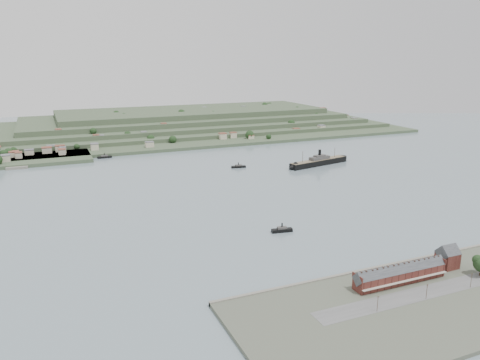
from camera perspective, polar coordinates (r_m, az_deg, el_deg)
name	(u,v)px	position (r m, az deg, el deg)	size (l,w,h in m)	color
ground	(272,198)	(402.72, 3.94, -2.22)	(1400.00, 1400.00, 0.00)	slate
near_shore	(441,296)	(262.69, 23.26, -12.90)	(220.00, 80.00, 2.60)	#4C5142
terrace_row	(400,274)	(265.37, 18.92, -10.77)	(55.60, 9.80, 11.07)	#4C201B
gabled_building	(448,257)	(292.29, 23.97, -8.57)	(10.40, 10.18, 14.09)	#4C201B
far_peninsula	(178,124)	(770.53, -7.61, 6.81)	(760.00, 309.00, 30.00)	#3D4F34
steamship	(317,162)	(527.78, 9.36, 2.17)	(86.59, 27.79, 20.99)	black
tugboat	(282,230)	(326.89, 5.14, -6.07)	(15.13, 6.38, 6.60)	black
ferry_west	(105,157)	(582.82, -16.19, 2.73)	(16.72, 4.76, 6.25)	black
ferry_east	(238,166)	(510.86, -0.19, 1.66)	(16.27, 6.95, 5.91)	black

